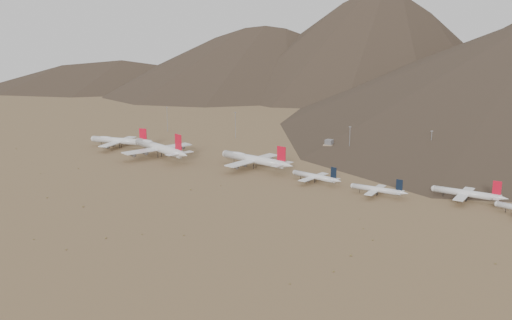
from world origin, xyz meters
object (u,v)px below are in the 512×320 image
Objects in this scene: widebody_east at (254,159)px; control_tower at (329,147)px; narrowbody_a at (316,177)px; narrowbody_b at (378,190)px; widebody_centre at (159,148)px; widebody_west at (119,141)px.

widebody_east is 5.82× the size of control_tower.
narrowbody_a reaches higher than narrowbody_b.
narrowbody_a is at bearing 17.02° from widebody_centre.
widebody_centre is at bearing -22.69° from widebody_west.
widebody_east is (87.42, 10.59, -1.07)m from widebody_centre.
widebody_centre reaches higher than control_tower.
widebody_centre is 1.91× the size of narrowbody_a.
widebody_east is at bearing -12.52° from widebody_west.
narrowbody_b is at bearing -16.96° from widebody_west.
widebody_east is 108.62m from narrowbody_b.
widebody_west is 0.81× the size of widebody_centre.
widebody_centre is 1.11× the size of widebody_east.
narrowbody_b is (48.02, -6.62, -0.24)m from narrowbody_a.
widebody_east reaches higher than widebody_west.
narrowbody_b is at bearing 0.69° from narrowbody_a.
narrowbody_b is (106.97, -18.62, -3.03)m from widebody_east.
control_tower is at bearing 79.77° from widebody_east.
widebody_east is at bearing 177.04° from narrowbody_a.
narrowbody_a is (146.37, -1.41, -3.85)m from widebody_centre.
control_tower is (-33.00, 91.57, 0.92)m from narrowbody_a.
control_tower is at bearing 12.58° from widebody_west.
control_tower is (113.37, 90.16, -2.93)m from widebody_centre.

